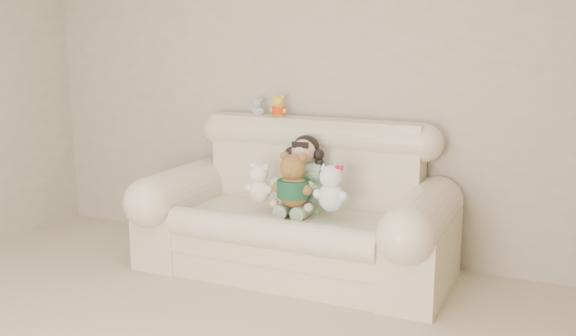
{
  "coord_description": "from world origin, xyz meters",
  "views": [
    {
      "loc": [
        1.86,
        -1.87,
        1.59
      ],
      "look_at": [
        0.13,
        1.9,
        0.75
      ],
      "focal_mm": 40.28,
      "sensor_mm": 36.0,
      "label": 1
    }
  ],
  "objects_px": {
    "brown_teddy": "(294,175)",
    "seated_child": "(304,173)",
    "sofa": "(294,199)",
    "white_cat": "(331,183)",
    "cream_teddy": "(260,179)"
  },
  "relations": [
    {
      "from": "sofa",
      "to": "white_cat",
      "type": "height_order",
      "value": "sofa"
    },
    {
      "from": "sofa",
      "to": "white_cat",
      "type": "distance_m",
      "value": 0.37
    },
    {
      "from": "seated_child",
      "to": "cream_teddy",
      "type": "relative_size",
      "value": 1.68
    },
    {
      "from": "sofa",
      "to": "cream_teddy",
      "type": "xyz_separation_m",
      "value": [
        -0.21,
        -0.11,
        0.14
      ]
    },
    {
      "from": "brown_teddy",
      "to": "seated_child",
      "type": "bearing_deg",
      "value": 94.33
    },
    {
      "from": "seated_child",
      "to": "white_cat",
      "type": "distance_m",
      "value": 0.34
    },
    {
      "from": "seated_child",
      "to": "brown_teddy",
      "type": "relative_size",
      "value": 1.24
    },
    {
      "from": "brown_teddy",
      "to": "white_cat",
      "type": "bearing_deg",
      "value": 1.75
    },
    {
      "from": "sofa",
      "to": "seated_child",
      "type": "relative_size",
      "value": 3.96
    },
    {
      "from": "sofa",
      "to": "seated_child",
      "type": "bearing_deg",
      "value": 65.58
    },
    {
      "from": "seated_child",
      "to": "cream_teddy",
      "type": "height_order",
      "value": "seated_child"
    },
    {
      "from": "sofa",
      "to": "cream_teddy",
      "type": "relative_size",
      "value": 6.66
    },
    {
      "from": "white_cat",
      "to": "sofa",
      "type": "bearing_deg",
      "value": -178.23
    },
    {
      "from": "sofa",
      "to": "seated_child",
      "type": "height_order",
      "value": "sofa"
    },
    {
      "from": "sofa",
      "to": "brown_teddy",
      "type": "xyz_separation_m",
      "value": [
        0.05,
        -0.12,
        0.2
      ]
    }
  ]
}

